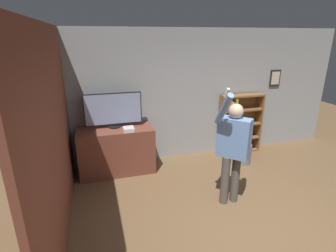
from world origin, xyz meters
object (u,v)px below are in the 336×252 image
Objects in this scene: person at (233,145)px; television at (113,110)px; bookshelf at (236,124)px; waste_bin at (243,154)px; game_console at (129,129)px.

television is at bearing 179.93° from person.
waste_bin is (-0.12, -0.56, -0.47)m from bookshelf.
bookshelf is at bearing 77.64° from waste_bin.
person is (-1.07, -1.72, 0.31)m from bookshelf.
television is 2.57× the size of waste_bin.
bookshelf is at bearing 8.74° from game_console.
bookshelf is 0.74m from waste_bin.
game_console is 2.49m from bookshelf.
person reaches higher than game_console.
television is 2.74m from bookshelf.
waste_bin is (2.56, -0.45, -1.02)m from television.
waste_bin is at bearing 95.83° from person.
person is 4.61× the size of waste_bin.
game_console is at bearing -49.27° from television.
game_console is at bearing 175.48° from waste_bin.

